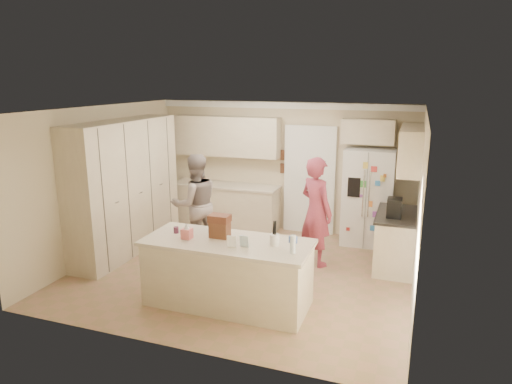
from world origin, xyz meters
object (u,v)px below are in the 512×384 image
(utensil_crock, at_px, (275,240))
(teen_girl, at_px, (316,211))
(refrigerator, at_px, (368,197))
(tissue_box, at_px, (187,234))
(island_base, at_px, (228,274))
(coffee_maker, at_px, (394,208))
(teen_boy, at_px, (196,204))
(dollhouse_body, at_px, (220,230))

(utensil_crock, bearing_deg, teen_girl, 84.27)
(refrigerator, distance_m, tissue_box, 3.82)
(island_base, bearing_deg, refrigerator, 63.81)
(tissue_box, bearing_deg, island_base, 10.30)
(utensil_crock, relative_size, teen_girl, 0.08)
(coffee_maker, relative_size, teen_boy, 0.17)
(island_base, bearing_deg, coffee_maker, 42.83)
(refrigerator, distance_m, teen_girl, 1.47)
(refrigerator, bearing_deg, utensil_crock, -107.28)
(refrigerator, relative_size, teen_girl, 0.99)
(island_base, xyz_separation_m, tissue_box, (-0.55, -0.10, 0.56))
(refrigerator, bearing_deg, teen_girl, -119.63)
(refrigerator, xyz_separation_m, dollhouse_body, (-1.68, -3.00, 0.14))
(utensil_crock, relative_size, teen_boy, 0.08)
(utensil_crock, bearing_deg, teen_boy, 141.00)
(island_base, distance_m, tissue_box, 0.79)
(teen_girl, bearing_deg, refrigerator, -82.52)
(refrigerator, bearing_deg, dollhouse_body, -120.45)
(teen_boy, distance_m, teen_girl, 2.13)
(utensil_crock, bearing_deg, dollhouse_body, 176.42)
(tissue_box, xyz_separation_m, dollhouse_body, (0.40, 0.20, 0.04))
(refrigerator, bearing_deg, island_base, -117.47)
(island_base, distance_m, utensil_crock, 0.86)
(coffee_maker, relative_size, tissue_box, 2.14)
(dollhouse_body, bearing_deg, refrigerator, 60.83)
(dollhouse_body, relative_size, teen_boy, 0.15)
(island_base, xyz_separation_m, teen_girl, (0.83, 1.81, 0.47))
(utensil_crock, relative_size, dollhouse_body, 0.58)
(tissue_box, bearing_deg, teen_boy, 113.31)
(teen_boy, bearing_deg, refrigerator, 164.30)
(coffee_maker, relative_size, utensil_crock, 2.00)
(refrigerator, distance_m, island_base, 3.49)
(tissue_box, bearing_deg, teen_girl, 54.16)
(coffee_maker, height_order, dollhouse_body, coffee_maker)
(coffee_maker, height_order, utensil_crock, coffee_maker)
(coffee_maker, xyz_separation_m, dollhouse_body, (-2.20, -1.80, -0.03))
(dollhouse_body, bearing_deg, tissue_box, -153.43)
(tissue_box, relative_size, teen_boy, 0.08)
(island_base, relative_size, teen_girl, 1.21)
(island_base, relative_size, dollhouse_body, 8.46)
(utensil_crock, distance_m, teen_girl, 1.77)
(coffee_maker, distance_m, utensil_crock, 2.32)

